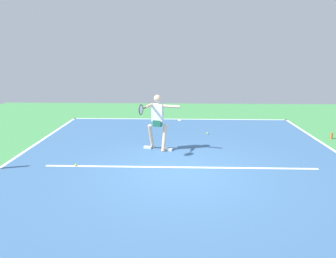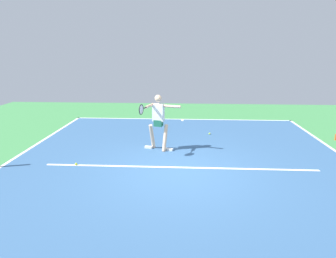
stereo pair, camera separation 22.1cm
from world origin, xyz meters
name	(u,v)px [view 2 (the right image)]	position (x,y,z in m)	size (l,w,h in m)	color
ground_plane	(179,172)	(0.00, 0.00, 0.00)	(20.50, 20.50, 0.00)	#428E4C
court_surface	(179,172)	(0.00, 0.00, 0.00)	(9.64, 12.31, 0.00)	#38608E
court_line_baseline_near	(182,119)	(0.00, -6.11, 0.00)	(9.64, 0.10, 0.01)	white
court_line_service	(180,167)	(0.00, -0.32, 0.00)	(7.23, 0.10, 0.01)	white
court_line_centre_mark	(182,120)	(0.00, -5.91, 0.00)	(0.10, 0.30, 0.01)	white
tennis_player	(158,119)	(0.70, -1.76, 0.99)	(1.14, 1.20, 1.74)	beige
tennis_ball_near_player	(76,164)	(2.80, -0.32, 0.03)	(0.07, 0.07, 0.07)	#CCE033
tennis_ball_by_sideline	(210,134)	(-1.03, -3.63, 0.03)	(0.07, 0.07, 0.07)	#C6E53D
water_bottle	(336,137)	(-5.32, -3.16, 0.11)	(0.07, 0.07, 0.22)	#D84C1E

